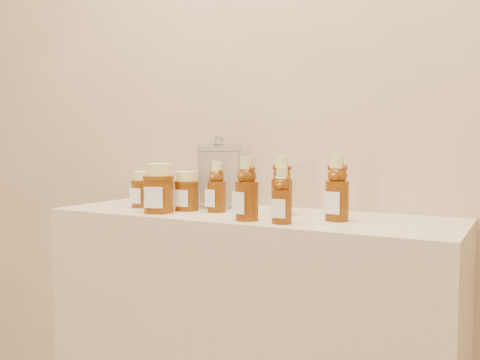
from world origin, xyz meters
The scene contains 10 objects.
wall_back centered at (0.00, 1.75, 1.35)m, with size 3.50×0.02×2.70m, color tan.
bear_bottle_back_left centered at (-0.10, 1.53, 0.99)m, with size 0.06×0.06×0.17m, color #562606, non-canonical shape.
bear_bottle_back_mid centered at (0.10, 1.56, 1.00)m, with size 0.07×0.07×0.19m, color #562606, non-canonical shape.
bear_bottle_back_right centered at (0.27, 1.53, 1.00)m, with size 0.07×0.07×0.20m, color #562606, non-canonical shape.
bear_bottle_front_left centered at (0.06, 1.42, 1.00)m, with size 0.07×0.07×0.19m, color #562606, non-canonical shape.
bear_bottle_front_right centered at (0.16, 1.42, 0.98)m, with size 0.06×0.06×0.16m, color #562606, non-canonical shape.
honey_jar_left centered at (-0.37, 1.52, 0.96)m, with size 0.07×0.07×0.12m, color #562606, non-canonical shape.
honey_jar_back centered at (-0.20, 1.52, 0.96)m, with size 0.08×0.08×0.12m, color #562606, non-canonical shape.
honey_jar_front centered at (-0.24, 1.44, 0.97)m, with size 0.09×0.09×0.15m, color #562606, non-canonical shape.
glass_canister centered at (-0.16, 1.64, 1.01)m, with size 0.14×0.14×0.22m, color white, non-canonical shape.
Camera 1 is at (0.72, 0.17, 1.11)m, focal length 40.00 mm.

